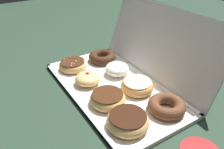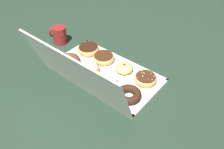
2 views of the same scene
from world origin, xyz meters
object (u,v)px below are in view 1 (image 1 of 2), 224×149
chocolate_frosted_donut_2 (108,98)px  chocolate_cake_ring_donut_7 (167,106)px  jelly_filled_donut_1 (88,79)px  glazed_ring_donut_6 (137,86)px  powdered_filled_donut_5 (117,69)px  chocolate_frosted_donut_3 (128,121)px  sprinkle_donut_0 (73,65)px  chocolate_cake_ring_donut_4 (102,57)px  donut_box (113,88)px

chocolate_frosted_donut_2 → chocolate_cake_ring_donut_7: same height
jelly_filled_donut_1 → glazed_ring_donut_6: size_ratio=0.81×
powdered_filled_donut_5 → glazed_ring_donut_6: (0.13, -0.00, -0.00)m
jelly_filled_donut_1 → glazed_ring_donut_6: bearing=43.5°
glazed_ring_donut_6 → chocolate_frosted_donut_3: bearing=-46.0°
sprinkle_donut_0 → chocolate_cake_ring_donut_4: bearing=89.7°
powdered_filled_donut_5 → jelly_filled_donut_1: bearing=-90.8°
jelly_filled_donut_1 → chocolate_cake_ring_donut_4: (-0.12, 0.13, -0.00)m
chocolate_frosted_donut_3 → chocolate_cake_ring_donut_4: 0.40m
chocolate_cake_ring_donut_7 → donut_box: bearing=-160.6°
chocolate_frosted_donut_2 → chocolate_frosted_donut_3: bearing=-3.0°
sprinkle_donut_0 → chocolate_cake_ring_donut_4: 0.13m
sprinkle_donut_0 → chocolate_frosted_donut_3: 0.38m
sprinkle_donut_0 → chocolate_cake_ring_donut_7: size_ratio=0.95×
chocolate_frosted_donut_3 → chocolate_cake_ring_donut_7: size_ratio=1.04×
chocolate_frosted_donut_3 → glazed_ring_donut_6: bearing=134.0°
donut_box → chocolate_cake_ring_donut_7: bearing=19.4°
sprinkle_donut_0 → jelly_filled_donut_1: size_ratio=1.20×
sprinkle_donut_0 → chocolate_cake_ring_donut_7: 0.41m
chocolate_frosted_donut_2 → chocolate_frosted_donut_3: (0.12, -0.01, 0.00)m
chocolate_cake_ring_donut_4 → powdered_filled_donut_5: powdered_filled_donut_5 is taller
sprinkle_donut_0 → jelly_filled_donut_1: 0.13m
jelly_filled_donut_1 → chocolate_frosted_donut_3: jelly_filled_donut_1 is taller
chocolate_cake_ring_donut_4 → glazed_ring_donut_6: size_ratio=1.02×
sprinkle_donut_0 → powdered_filled_donut_5: (0.13, 0.13, 0.00)m
donut_box → chocolate_cake_ring_donut_4: 0.20m
chocolate_cake_ring_donut_4 → glazed_ring_donut_6: (0.25, -0.01, 0.00)m
glazed_ring_donut_6 → chocolate_cake_ring_donut_7: glazed_ring_donut_6 is taller
sprinkle_donut_0 → chocolate_cake_ring_donut_4: (0.00, 0.13, -0.00)m
chocolate_frosted_donut_3 → sprinkle_donut_0: bearing=179.5°
jelly_filled_donut_1 → chocolate_frosted_donut_3: size_ratio=0.76×
chocolate_frosted_donut_2 → powdered_filled_donut_5: powdered_filled_donut_5 is taller
jelly_filled_donut_1 → chocolate_frosted_donut_2: bearing=0.3°
jelly_filled_donut_1 → powdered_filled_donut_5: powdered_filled_donut_5 is taller
chocolate_frosted_donut_3 → chocolate_cake_ring_donut_4: chocolate_frosted_donut_3 is taller
chocolate_frosted_donut_2 → chocolate_cake_ring_donut_4: (-0.26, 0.13, -0.00)m
chocolate_cake_ring_donut_4 → chocolate_frosted_donut_3: bearing=-20.0°
donut_box → chocolate_frosted_donut_3: bearing=-20.4°
donut_box → sprinkle_donut_0: 0.20m
chocolate_frosted_donut_3 → chocolate_cake_ring_donut_7: bearing=86.5°
sprinkle_donut_0 → glazed_ring_donut_6: sprinkle_donut_0 is taller
jelly_filled_donut_1 → powdered_filled_donut_5: size_ratio=1.01×
chocolate_frosted_donut_2 → chocolate_cake_ring_donut_7: size_ratio=1.00×
donut_box → chocolate_cake_ring_donut_7: 0.21m
powdered_filled_donut_5 → chocolate_cake_ring_donut_7: size_ratio=0.79×
donut_box → chocolate_cake_ring_donut_4: bearing=160.3°
donut_box → chocolate_cake_ring_donut_4: size_ratio=4.78×
chocolate_cake_ring_donut_4 → chocolate_cake_ring_donut_7: bearing=-0.1°
chocolate_frosted_donut_3 → chocolate_cake_ring_donut_7: 0.14m
chocolate_cake_ring_donut_4 → chocolate_frosted_donut_2: bearing=-26.8°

